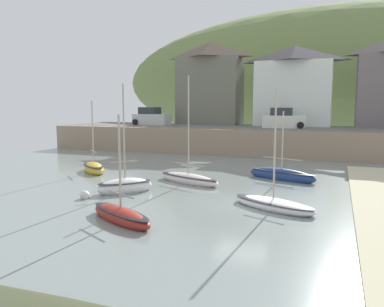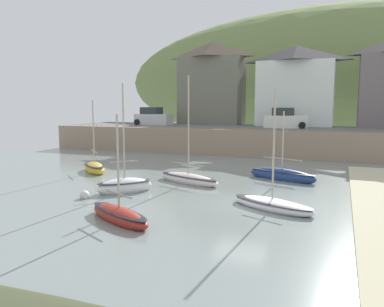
% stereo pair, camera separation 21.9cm
% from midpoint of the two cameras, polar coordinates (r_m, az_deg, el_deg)
% --- Properties ---
extents(ground, '(48.00, 41.00, 0.61)m').
position_cam_midpoint_polar(ground, '(9.98, 1.36, -20.08)').
color(ground, gray).
extents(quay_seawall, '(48.00, 9.40, 2.40)m').
position_cam_midpoint_polar(quay_seawall, '(35.85, 13.60, 1.70)').
color(quay_seawall, gray).
rests_on(quay_seawall, ground).
extents(hillside_backdrop, '(80.00, 44.00, 24.51)m').
position_cam_midpoint_polar(hillside_backdrop, '(73.23, 21.55, 9.85)').
color(hillside_backdrop, olive).
rests_on(hillside_backdrop, ground).
extents(waterfront_building_left, '(7.37, 4.42, 9.32)m').
position_cam_midpoint_polar(waterfront_building_left, '(45.43, 2.53, 10.36)').
color(waterfront_building_left, '#6A6A59').
rests_on(waterfront_building_left, ground).
extents(waterfront_building_centre, '(8.07, 4.92, 8.42)m').
position_cam_midpoint_polar(waterfront_building_centre, '(43.42, 14.58, 9.66)').
color(waterfront_building_centre, white).
rests_on(waterfront_building_centre, ground).
extents(fishing_boat_green, '(2.96, 3.09, 6.02)m').
position_cam_midpoint_polar(fishing_boat_green, '(21.37, -10.09, -4.72)').
color(fishing_boat_green, white).
rests_on(fishing_boat_green, ground).
extents(sailboat_nearest_shore, '(3.91, 2.68, 4.51)m').
position_cam_midpoint_polar(sailboat_nearest_shore, '(16.24, -10.78, -8.89)').
color(sailboat_nearest_shore, maroon).
rests_on(sailboat_nearest_shore, ground).
extents(sailboat_blue_trim, '(3.14, 3.04, 5.16)m').
position_cam_midpoint_polar(sailboat_blue_trim, '(27.92, -14.43, -2.07)').
color(sailboat_blue_trim, gold).
rests_on(sailboat_blue_trim, ground).
extents(motorboat_with_cabin, '(4.59, 2.62, 6.56)m').
position_cam_midpoint_polar(motorboat_with_cabin, '(23.44, -0.77, -3.68)').
color(motorboat_with_cabin, silver).
rests_on(motorboat_with_cabin, ground).
extents(rowboat_small_beached, '(4.33, 2.89, 5.59)m').
position_cam_midpoint_polar(rowboat_small_beached, '(18.14, 11.50, -7.27)').
color(rowboat_small_beached, white).
rests_on(rowboat_small_beached, ground).
extents(sailboat_far_left, '(4.57, 2.44, 4.49)m').
position_cam_midpoint_polar(sailboat_far_left, '(25.05, 12.78, -3.08)').
color(sailboat_far_left, navy).
rests_on(sailboat_far_left, ground).
extents(parked_car_near_slipway, '(4.23, 2.03, 1.95)m').
position_cam_midpoint_polar(parked_car_near_slipway, '(43.26, -6.13, 5.26)').
color(parked_car_near_slipway, '#B7BDBC').
rests_on(parked_car_near_slipway, ground).
extents(parked_car_by_wall, '(4.27, 2.15, 1.95)m').
position_cam_midpoint_polar(parked_car_by_wall, '(38.99, 13.09, 4.88)').
color(parked_car_by_wall, silver).
rests_on(parked_car_by_wall, ground).
extents(mooring_buoy, '(0.50, 0.50, 0.50)m').
position_cam_midpoint_polar(mooring_buoy, '(20.42, -15.74, -5.97)').
color(mooring_buoy, silver).
rests_on(mooring_buoy, ground).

